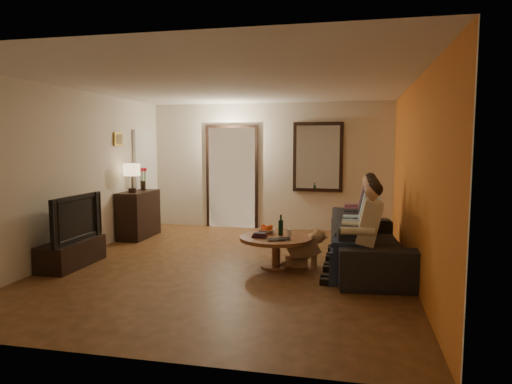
% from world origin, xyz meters
% --- Properties ---
extents(floor, '(5.00, 6.00, 0.01)m').
position_xyz_m(floor, '(0.00, 0.00, 0.00)').
color(floor, '#473013').
rests_on(floor, ground).
extents(ceiling, '(5.00, 6.00, 0.01)m').
position_xyz_m(ceiling, '(0.00, 0.00, 2.60)').
color(ceiling, white).
rests_on(ceiling, back_wall).
extents(back_wall, '(5.00, 0.02, 2.60)m').
position_xyz_m(back_wall, '(0.00, 3.00, 1.30)').
color(back_wall, beige).
rests_on(back_wall, floor).
extents(front_wall, '(5.00, 0.02, 2.60)m').
position_xyz_m(front_wall, '(0.00, -3.00, 1.30)').
color(front_wall, beige).
rests_on(front_wall, floor).
extents(left_wall, '(0.02, 6.00, 2.60)m').
position_xyz_m(left_wall, '(-2.50, 0.00, 1.30)').
color(left_wall, beige).
rests_on(left_wall, floor).
extents(right_wall, '(0.02, 6.00, 2.60)m').
position_xyz_m(right_wall, '(2.50, 0.00, 1.30)').
color(right_wall, beige).
rests_on(right_wall, floor).
extents(orange_accent, '(0.01, 6.00, 2.60)m').
position_xyz_m(orange_accent, '(2.49, 0.00, 1.30)').
color(orange_accent, orange).
rests_on(orange_accent, right_wall).
extents(kitchen_doorway, '(1.00, 0.06, 2.10)m').
position_xyz_m(kitchen_doorway, '(-0.80, 2.98, 1.05)').
color(kitchen_doorway, '#FFE0A5').
rests_on(kitchen_doorway, floor).
extents(door_trim, '(1.12, 0.04, 2.22)m').
position_xyz_m(door_trim, '(-0.80, 2.97, 1.05)').
color(door_trim, black).
rests_on(door_trim, floor).
extents(fridge_glimpse, '(0.45, 0.03, 1.70)m').
position_xyz_m(fridge_glimpse, '(-0.55, 2.98, 0.90)').
color(fridge_glimpse, silver).
rests_on(fridge_glimpse, floor).
extents(mirror_frame, '(1.00, 0.05, 1.40)m').
position_xyz_m(mirror_frame, '(1.00, 2.96, 1.50)').
color(mirror_frame, black).
rests_on(mirror_frame, back_wall).
extents(mirror_glass, '(0.86, 0.02, 1.26)m').
position_xyz_m(mirror_glass, '(1.00, 2.93, 1.50)').
color(mirror_glass, white).
rests_on(mirror_glass, back_wall).
extents(white_door, '(0.06, 0.85, 2.04)m').
position_xyz_m(white_door, '(-2.46, 2.30, 1.02)').
color(white_door, white).
rests_on(white_door, floor).
extents(framed_art, '(0.03, 0.28, 0.24)m').
position_xyz_m(framed_art, '(-2.47, 1.30, 1.85)').
color(framed_art, '#B28C33').
rests_on(framed_art, left_wall).
extents(art_canvas, '(0.01, 0.22, 0.18)m').
position_xyz_m(art_canvas, '(-2.46, 1.30, 1.85)').
color(art_canvas, brown).
rests_on(art_canvas, left_wall).
extents(dresser, '(0.45, 0.98, 0.88)m').
position_xyz_m(dresser, '(-2.25, 1.57, 0.44)').
color(dresser, black).
rests_on(dresser, floor).
extents(table_lamp, '(0.30, 0.30, 0.54)m').
position_xyz_m(table_lamp, '(-2.25, 1.35, 1.15)').
color(table_lamp, beige).
rests_on(table_lamp, dresser).
extents(flower_vase, '(0.14, 0.14, 0.44)m').
position_xyz_m(flower_vase, '(-2.25, 1.79, 1.10)').
color(flower_vase, red).
rests_on(flower_vase, dresser).
extents(tv_stand, '(0.45, 1.11, 0.37)m').
position_xyz_m(tv_stand, '(-2.25, -0.54, 0.19)').
color(tv_stand, black).
rests_on(tv_stand, floor).
extents(tv, '(1.15, 0.15, 0.66)m').
position_xyz_m(tv, '(-2.25, -0.54, 0.70)').
color(tv, black).
rests_on(tv, tv_stand).
extents(sofa, '(2.61, 1.21, 0.74)m').
position_xyz_m(sofa, '(1.96, 0.33, 0.37)').
color(sofa, black).
rests_on(sofa, floor).
extents(person_a, '(0.60, 0.40, 1.20)m').
position_xyz_m(person_a, '(1.86, -0.57, 0.60)').
color(person_a, tan).
rests_on(person_a, sofa).
extents(person_b, '(0.60, 0.40, 1.20)m').
position_xyz_m(person_b, '(1.86, 0.03, 0.60)').
color(person_b, tan).
rests_on(person_b, sofa).
extents(person_c, '(0.60, 0.40, 1.20)m').
position_xyz_m(person_c, '(1.86, 0.63, 0.60)').
color(person_c, tan).
rests_on(person_c, sofa).
extents(person_d, '(0.60, 0.40, 1.20)m').
position_xyz_m(person_d, '(1.86, 1.23, 0.60)').
color(person_d, tan).
rests_on(person_d, sofa).
extents(dog, '(0.61, 0.39, 0.56)m').
position_xyz_m(dog, '(1.03, 0.14, 0.28)').
color(dog, '#AA6F4E').
rests_on(dog, floor).
extents(coffee_table, '(1.16, 1.16, 0.45)m').
position_xyz_m(coffee_table, '(0.66, 0.01, 0.23)').
color(coffee_table, brown).
rests_on(coffee_table, floor).
extents(bowl, '(0.26, 0.26, 0.06)m').
position_xyz_m(bowl, '(0.48, 0.23, 0.48)').
color(bowl, white).
rests_on(bowl, coffee_table).
extents(oranges, '(0.20, 0.20, 0.08)m').
position_xyz_m(oranges, '(0.48, 0.23, 0.55)').
color(oranges, '#F34F14').
rests_on(oranges, bowl).
extents(wine_bottle, '(0.07, 0.07, 0.31)m').
position_xyz_m(wine_bottle, '(0.71, 0.11, 0.60)').
color(wine_bottle, black).
rests_on(wine_bottle, coffee_table).
extents(wine_glass, '(0.06, 0.06, 0.10)m').
position_xyz_m(wine_glass, '(0.84, 0.06, 0.50)').
color(wine_glass, silver).
rests_on(wine_glass, coffee_table).
extents(book_stack, '(0.20, 0.15, 0.07)m').
position_xyz_m(book_stack, '(0.44, -0.09, 0.48)').
color(book_stack, black).
rests_on(book_stack, coffee_table).
extents(laptop, '(0.39, 0.34, 0.03)m').
position_xyz_m(laptop, '(0.76, -0.27, 0.46)').
color(laptop, black).
rests_on(laptop, coffee_table).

